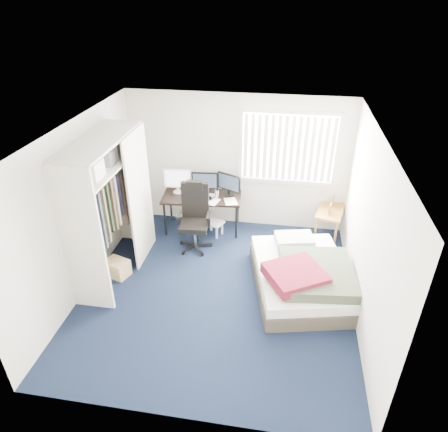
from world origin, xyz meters
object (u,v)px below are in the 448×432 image
nightstand (331,212)px  bed (303,276)px  desk (202,193)px  office_chair (195,223)px

nightstand → bed: 1.69m
desk → nightstand: bearing=2.3°
office_chair → nightstand: size_ratio=1.29×
desk → bed: (1.86, -1.51, -0.48)m
nightstand → bed: bearing=-106.7°
desk → bed: bearing=-38.9°
nightstand → office_chair: bearing=-163.7°
office_chair → nightstand: (2.35, 0.69, 0.06)m
office_chair → nightstand: 2.45m
desk → office_chair: size_ratio=1.23×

